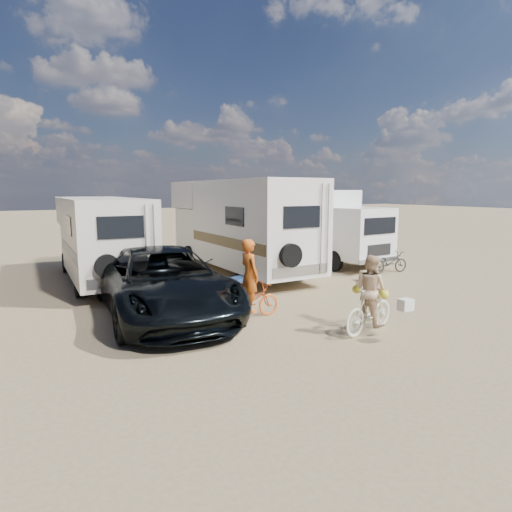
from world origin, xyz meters
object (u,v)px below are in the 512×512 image
rv_left (101,240)px  crate (369,276)px  bike_man (250,301)px  rv_main (239,227)px  bike_parked (390,262)px  dark_suv (163,282)px  box_truck (320,226)px  bike_woman (369,310)px  cooler (239,285)px  rider_man (250,283)px  rider_woman (370,298)px

rv_left → crate: rv_left is taller
bike_man → crate: (5.62, 1.91, -0.24)m
rv_main → bike_parked: bearing=-32.6°
dark_suv → box_truck: bearing=33.1°
rv_left → bike_woman: bearing=-63.7°
rv_left → cooler: 5.33m
dark_suv → cooler: 3.10m
bike_man → rider_man: size_ratio=0.91×
box_truck → rider_man: bearing=-143.0°
rv_main → rv_left: bearing=169.8°
bike_man → crate: 5.95m
rv_main → bike_man: rv_main is taller
bike_woman → dark_suv: bearing=32.5°
rv_left → rider_man: size_ratio=4.14×
rv_left → bike_man: size_ratio=4.57×
cooler → rv_left: bearing=109.4°
bike_woman → rider_man: size_ratio=0.93×
box_truck → bike_man: 9.10m
cooler → bike_parked: bearing=-20.3°
rv_left → bike_woman: rv_left is taller
rider_man → rider_woman: bearing=-141.5°
crate → rider_man: bearing=-161.2°
rider_woman → rv_main: bearing=-18.4°
rider_woman → dark_suv: bearing=32.5°
dark_suv → cooler: bearing=28.8°
rider_woman → bike_parked: rider_woman is taller
dark_suv → rider_man: (1.78, -1.27, 0.05)m
box_truck → bike_man: (-6.62, -6.14, -1.15)m
dark_suv → bike_woman: dark_suv is taller
rv_main → bike_man: (-2.48, -5.75, -1.32)m
bike_parked → rv_left: bearing=75.0°
rv_main → rider_man: size_ratio=4.62×
dark_suv → bike_woman: bearing=-40.7°
rider_man → rider_woman: size_ratio=1.15×
box_truck → bike_man: bearing=-143.0°
rider_woman → crate: 5.61m
rv_main → rv_left: 5.02m
dark_suv → bike_parked: size_ratio=3.88×
rv_main → rider_man: 6.32m
rv_left → bike_parked: (9.91, -3.72, -1.02)m
bike_woman → cooler: (-0.90, 4.79, -0.27)m
bike_parked → crate: (-1.81, -0.86, -0.23)m
rv_main → dark_suv: rv_main is taller
box_truck → dark_suv: box_truck is taller
rv_left → dark_suv: rv_left is taller
box_truck → dark_suv: bearing=-155.7°
rider_woman → cooler: (-0.90, 4.79, -0.54)m
bike_parked → bike_man: bearing=116.1°
rider_woman → bike_woman: bearing=76.1°
rv_left → cooler: bearing=-48.9°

